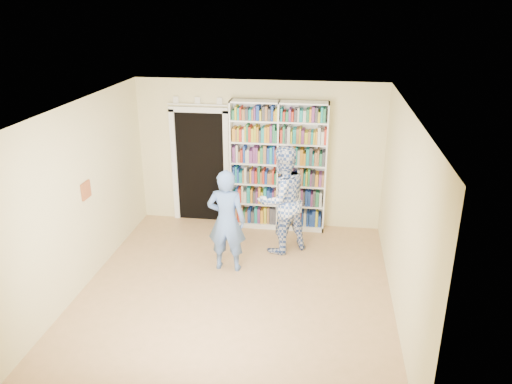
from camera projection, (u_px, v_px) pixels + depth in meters
floor at (235, 292)px, 7.30m from camera, size 5.00×5.00×0.00m
ceiling at (232, 109)px, 6.32m from camera, size 5.00×5.00×0.00m
wall_back at (259, 155)px, 9.12m from camera, size 4.50×0.00×4.50m
wall_left at (79, 198)px, 7.11m from camera, size 0.00×5.00×5.00m
wall_right at (403, 217)px, 6.51m from camera, size 0.00×5.00×5.00m
bookshelf at (278, 166)px, 8.98m from camera, size 1.72×0.32×2.37m
doorway at (200, 161)px, 9.30m from camera, size 1.10×0.08×2.43m
wall_art at (86, 190)px, 7.27m from camera, size 0.03×0.25×0.25m
man_blue at (227, 221)px, 7.66m from camera, size 0.61×0.41×1.65m
man_plaid at (282, 200)px, 8.21m from camera, size 1.13×1.09×1.83m
paper_sheet at (286, 194)px, 7.97m from camera, size 0.23×0.04×0.33m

